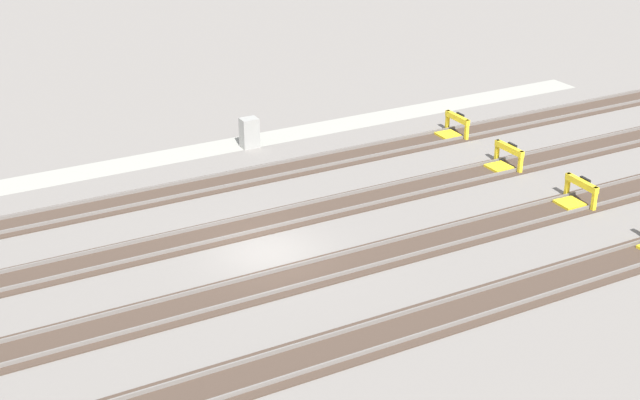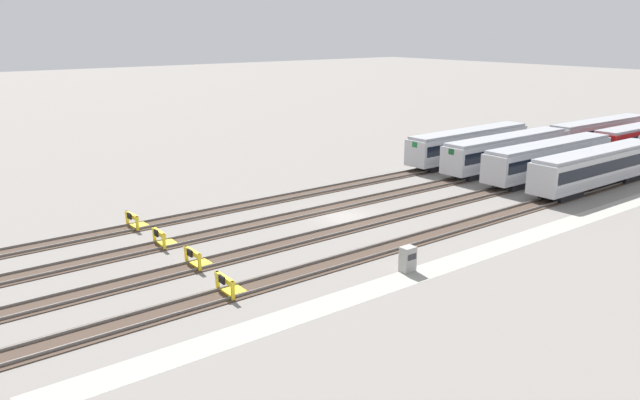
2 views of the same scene
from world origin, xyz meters
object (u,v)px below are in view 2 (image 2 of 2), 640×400
(subway_car_front_row_left_inner, at_px, (507,151))
(bumper_stop_far_inner_track, at_px, (135,221))
(bumper_stop_near_inner_track, at_px, (196,259))
(subway_car_front_row_rightmost, at_px, (596,167))
(subway_car_front_row_centre, at_px, (599,133))
(bumper_stop_nearest_track, at_px, (229,286))
(bumper_stop_middle_track, at_px, (162,239))
(subway_car_front_row_right_inner, at_px, (469,144))
(subway_car_back_row_leftmost, at_px, (549,159))
(electrical_cabinet, at_px, (408,259))

(subway_car_front_row_left_inner, bearing_deg, bumper_stop_far_inner_track, 172.58)
(bumper_stop_near_inner_track, bearing_deg, subway_car_front_row_rightmost, -7.29)
(subway_car_front_row_rightmost, distance_m, bumper_stop_near_inner_track, 38.99)
(subway_car_front_row_left_inner, distance_m, subway_car_front_row_centre, 18.63)
(bumper_stop_nearest_track, relative_size, bumper_stop_middle_track, 1.00)
(subway_car_front_row_centre, distance_m, subway_car_front_row_right_inner, 19.27)
(bumper_stop_nearest_track, height_order, bumper_stop_near_inner_track, same)
(bumper_stop_far_inner_track, bearing_deg, subway_car_front_row_right_inner, -0.10)
(bumper_stop_near_inner_track, bearing_deg, subway_car_back_row_leftmost, -0.06)
(bumper_stop_far_inner_track, xyz_separation_m, electrical_cabinet, (9.91, -18.75, 0.29))
(bumper_stop_near_inner_track, height_order, bumper_stop_far_inner_track, same)
(subway_car_back_row_leftmost, xyz_separation_m, bumper_stop_near_inner_track, (-38.64, 0.04, -1.53))
(subway_car_front_row_centre, height_order, bumper_stop_middle_track, subway_car_front_row_centre)
(subway_car_back_row_leftmost, height_order, electrical_cabinet, subway_car_back_row_leftmost)
(subway_car_back_row_leftmost, distance_m, bumper_stop_near_inner_track, 38.67)
(subway_car_front_row_right_inner, xyz_separation_m, electrical_cabinet, (-28.71, -18.68, -1.24))
(subway_car_front_row_rightmost, relative_size, bumper_stop_middle_track, 8.96)
(subway_car_front_row_centre, height_order, bumper_stop_near_inner_track, subway_car_front_row_centre)
(bumper_stop_nearest_track, bearing_deg, subway_car_front_row_rightmost, 0.08)
(subway_car_front_row_right_inner, relative_size, subway_car_back_row_leftmost, 1.00)
(subway_car_front_row_right_inner, bearing_deg, bumper_stop_near_inner_track, -165.59)
(subway_car_front_row_rightmost, bearing_deg, subway_car_front_row_right_inner, 90.00)
(subway_car_front_row_rightmost, xyz_separation_m, bumper_stop_far_inner_track, (-38.62, 14.94, -1.53))
(electrical_cabinet, bearing_deg, bumper_stop_near_inner_track, 138.60)
(subway_car_front_row_left_inner, xyz_separation_m, subway_car_front_row_centre, (18.63, 0.05, 0.00))
(bumper_stop_near_inner_track, bearing_deg, subway_car_front_row_left_inner, 7.32)
(subway_car_front_row_right_inner, bearing_deg, electrical_cabinet, -146.96)
(subway_car_front_row_right_inner, distance_m, subway_car_front_row_rightmost, 14.87)
(subway_car_front_row_rightmost, xyz_separation_m, bumper_stop_middle_track, (-38.68, 9.93, -1.53))
(bumper_stop_nearest_track, bearing_deg, subway_car_front_row_right_inner, 20.86)
(subway_car_front_row_rightmost, xyz_separation_m, subway_car_back_row_leftmost, (0.00, 4.90, 0.00))
(subway_car_front_row_rightmost, distance_m, bumper_stop_nearest_track, 39.20)
(subway_car_back_row_leftmost, xyz_separation_m, bumper_stop_middle_track, (-38.68, 5.02, -1.53))
(subway_car_back_row_leftmost, bearing_deg, subway_car_front_row_left_inner, 90.00)
(subway_car_front_row_right_inner, relative_size, bumper_stop_middle_track, 8.99)
(bumper_stop_near_inner_track, distance_m, bumper_stop_far_inner_track, 9.99)
(subway_car_front_row_left_inner, distance_m, bumper_stop_middle_track, 38.71)
(subway_car_front_row_rightmost, relative_size, subway_car_back_row_leftmost, 1.00)
(subway_car_front_row_centre, relative_size, bumper_stop_far_inner_track, 8.99)
(subway_car_front_row_left_inner, bearing_deg, subway_car_back_row_leftmost, -90.00)
(subway_car_front_row_rightmost, bearing_deg, subway_car_front_row_centre, 28.13)
(subway_car_front_row_left_inner, relative_size, subway_car_front_row_centre, 1.00)
(subway_car_front_row_right_inner, height_order, bumper_stop_middle_track, subway_car_front_row_right_inner)
(subway_car_front_row_left_inner, height_order, bumper_stop_nearest_track, subway_car_front_row_left_inner)
(subway_car_front_row_centre, relative_size, bumper_stop_middle_track, 8.98)
(electrical_cabinet, bearing_deg, bumper_stop_far_inner_track, 117.86)
(bumper_stop_near_inner_track, bearing_deg, electrical_cabinet, -41.40)
(subway_car_back_row_leftmost, xyz_separation_m, bumper_stop_nearest_track, (-39.17, -4.96, -1.53))
(subway_car_front_row_rightmost, relative_size, bumper_stop_far_inner_track, 8.97)
(subway_car_front_row_centre, distance_m, bumper_stop_near_inner_track, 57.51)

